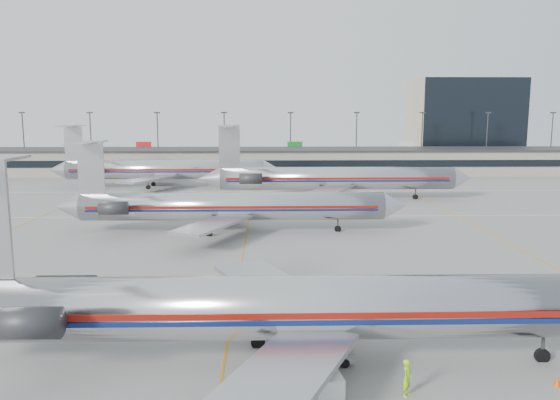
{
  "coord_description": "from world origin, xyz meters",
  "views": [
    {
      "loc": [
        2.57,
        -37.17,
        14.42
      ],
      "look_at": [
        4.09,
        26.46,
        4.5
      ],
      "focal_mm": 35.0,
      "sensor_mm": 36.0,
      "label": 1
    }
  ],
  "objects_px": {
    "jet_second_row": "(226,206)",
    "uld_container": "(328,392)",
    "belt_loader": "(320,352)",
    "jet_foreground": "(292,306)"
  },
  "relations": [
    {
      "from": "jet_second_row",
      "to": "uld_container",
      "type": "height_order",
      "value": "jet_second_row"
    },
    {
      "from": "belt_loader",
      "to": "uld_container",
      "type": "bearing_deg",
      "value": -92.4
    },
    {
      "from": "jet_foreground",
      "to": "belt_loader",
      "type": "xyz_separation_m",
      "value": [
        1.68,
        0.07,
        -2.84
      ]
    },
    {
      "from": "jet_foreground",
      "to": "uld_container",
      "type": "height_order",
      "value": "jet_foreground"
    },
    {
      "from": "jet_second_row",
      "to": "uld_container",
      "type": "relative_size",
      "value": 23.52
    },
    {
      "from": "jet_second_row",
      "to": "belt_loader",
      "type": "height_order",
      "value": "jet_second_row"
    },
    {
      "from": "uld_container",
      "to": "jet_foreground",
      "type": "bearing_deg",
      "value": 98.49
    },
    {
      "from": "jet_second_row",
      "to": "uld_container",
      "type": "xyz_separation_m",
      "value": [
        8.1,
        -41.62,
        -2.43
      ]
    },
    {
      "from": "uld_container",
      "to": "belt_loader",
      "type": "relative_size",
      "value": 0.39
    },
    {
      "from": "jet_foreground",
      "to": "belt_loader",
      "type": "bearing_deg",
      "value": 2.52
    }
  ]
}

